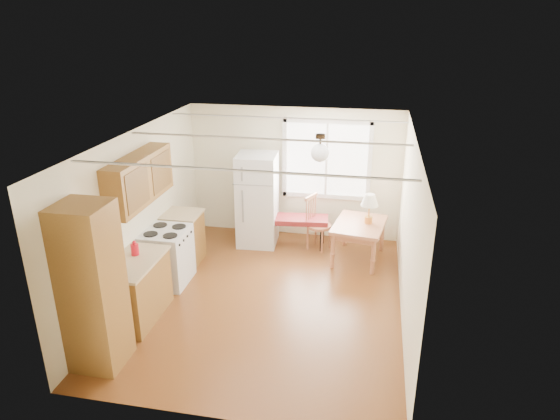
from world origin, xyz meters
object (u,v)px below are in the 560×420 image
(chair, at_px, (315,219))
(bench, at_px, (295,220))
(dining_table, at_px, (359,229))
(refrigerator, at_px, (257,200))

(chair, bearing_deg, bench, -161.46)
(bench, distance_m, dining_table, 1.25)
(bench, xyz_separation_m, chair, (0.37, -0.02, 0.07))
(dining_table, distance_m, chair, 0.89)
(bench, height_order, dining_table, dining_table)
(bench, relative_size, dining_table, 1.04)
(refrigerator, relative_size, bench, 1.37)
(bench, distance_m, chair, 0.38)
(dining_table, bearing_deg, bench, 171.95)
(bench, height_order, chair, chair)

